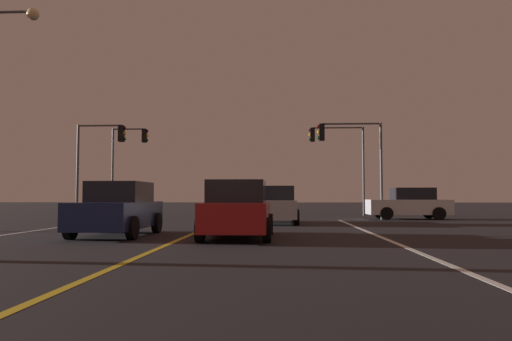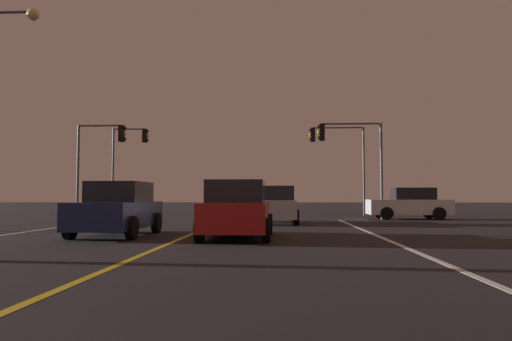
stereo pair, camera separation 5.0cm
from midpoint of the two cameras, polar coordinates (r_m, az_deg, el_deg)
lane_edge_right at (r=9.53m, az=21.68°, el=-10.29°), size 0.16×32.83×0.01m
lane_center_divider at (r=9.51m, az=-15.30°, el=-10.42°), size 0.16×32.83×0.01m
car_crossing_side at (r=27.41m, az=17.61°, el=-3.80°), size 4.30×2.02×1.70m
car_oncoming at (r=15.81m, az=-16.06°, el=-4.46°), size 2.02×4.30×1.70m
car_lead_same_lane at (r=14.29m, az=-2.27°, el=-4.74°), size 2.02×4.30×1.70m
car_ahead_far at (r=22.14m, az=2.31°, el=-4.14°), size 2.02×4.30×1.70m
traffic_light_near_right at (r=26.26m, az=10.93°, el=2.75°), size 3.46×0.36×5.18m
traffic_light_near_left at (r=27.82m, az=-17.90°, el=2.45°), size 2.75×0.36×5.18m
traffic_light_far_right at (r=31.73m, az=9.56°, el=2.47°), size 3.59×0.36×5.75m
traffic_light_far_left at (r=33.09m, az=-14.84°, el=2.20°), size 2.45×0.36×5.76m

